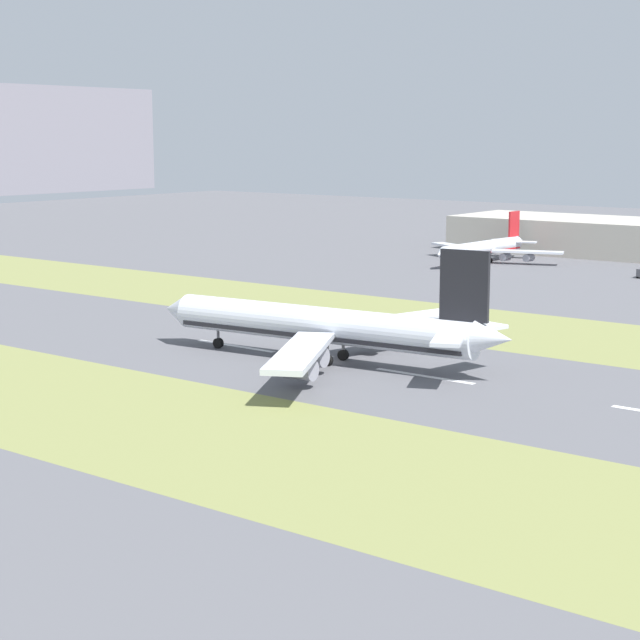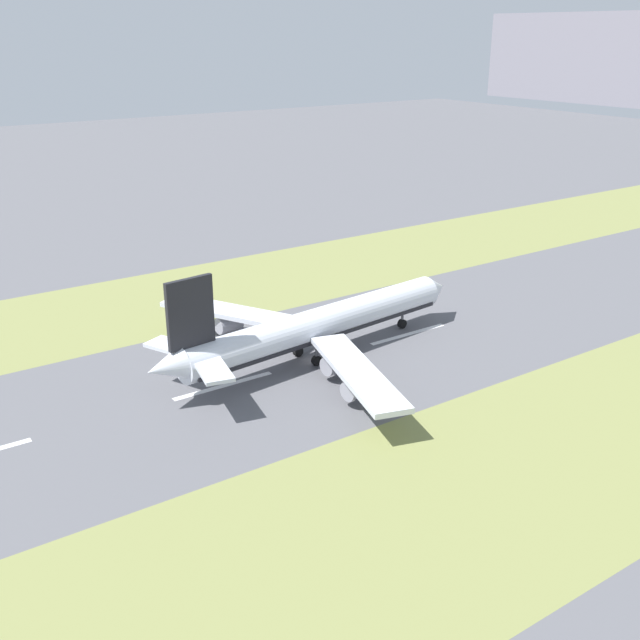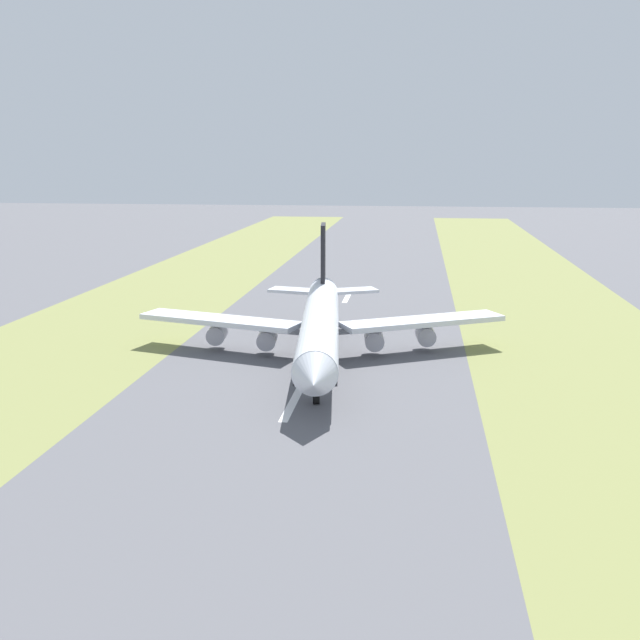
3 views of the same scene
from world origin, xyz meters
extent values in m
plane|color=#56565B|center=(0.00, 0.00, 0.00)|extent=(800.00, 800.00, 0.00)
cube|color=olive|center=(-45.00, 0.00, 0.00)|extent=(40.00, 600.00, 0.01)
cube|color=olive|center=(45.00, 0.00, 0.00)|extent=(40.00, 600.00, 0.01)
cube|color=silver|center=(0.00, -17.74, 0.01)|extent=(1.20, 18.00, 0.01)
cube|color=silver|center=(0.00, 22.26, 0.01)|extent=(1.20, 18.00, 0.01)
cylinder|color=silver|center=(-0.99, 2.26, 6.20)|extent=(11.87, 56.32, 6.00)
cone|color=silver|center=(-4.20, 32.59, 6.20)|extent=(6.37, 5.59, 5.88)
cone|color=silver|center=(2.28, -28.56, 7.00)|extent=(5.70, 6.50, 5.10)
cube|color=black|center=(-0.99, 2.26, 4.55)|extent=(11.33, 54.06, 0.70)
cube|color=silver|center=(-17.63, -6.76, 5.30)|extent=(28.42, 18.93, 0.90)
cube|color=silver|center=(17.17, -3.07, 5.30)|extent=(29.53, 13.74, 0.90)
cylinder|color=#93939E|center=(-9.52, -2.66, 2.85)|extent=(3.69, 5.11, 3.20)
cylinder|color=#93939E|center=(-18.10, -7.09, 2.85)|extent=(3.69, 5.11, 3.20)
cylinder|color=#93939E|center=(8.38, -0.76, 2.85)|extent=(3.69, 5.11, 3.20)
cylinder|color=#93939E|center=(17.70, -3.30, 2.85)|extent=(3.69, 5.11, 3.20)
cube|color=black|center=(1.75, -23.59, 14.70)|extent=(1.64, 8.04, 11.00)
cube|color=silver|center=(-3.72, -24.17, 7.20)|extent=(10.93, 8.09, 0.60)
cube|color=silver|center=(7.22, -23.01, 7.20)|extent=(10.69, 6.38, 0.60)
cylinder|color=#59595E|center=(-3.23, 23.43, 2.50)|extent=(0.50, 0.50, 3.20)
cylinder|color=black|center=(-3.23, 23.43, 0.90)|extent=(1.08, 1.88, 1.80)
cylinder|color=#59595E|center=(-3.26, -0.99, 2.50)|extent=(0.50, 0.50, 3.20)
cylinder|color=black|center=(-3.26, -0.99, 0.90)|extent=(1.08, 1.88, 1.80)
cylinder|color=#59595E|center=(1.91, -0.44, 2.50)|extent=(0.50, 0.50, 3.20)
cylinder|color=black|center=(1.91, -0.44, 0.90)|extent=(1.08, 1.88, 1.80)
camera|label=1|loc=(-140.46, -104.73, 37.47)|focal=60.00mm
camera|label=2|loc=(101.04, -67.40, 54.79)|focal=42.00mm
camera|label=3|loc=(-16.19, 119.30, 32.72)|focal=42.00mm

